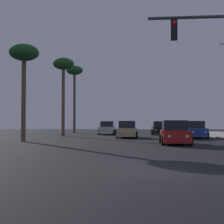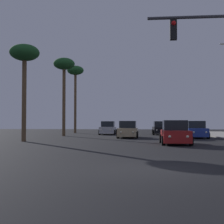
{
  "view_description": "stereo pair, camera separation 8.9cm",
  "coord_description": "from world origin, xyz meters",
  "px_view_note": "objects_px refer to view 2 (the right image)",
  "views": [
    {
      "loc": [
        -0.53,
        -10.34,
        1.53
      ],
      "look_at": [
        -2.18,
        8.13,
        2.15
      ],
      "focal_mm": 50.0,
      "sensor_mm": 36.0,
      "label": 1
    },
    {
      "loc": [
        -0.44,
        -10.34,
        1.53
      ],
      "look_at": [
        -2.18,
        8.13,
        2.15
      ],
      "focal_mm": 50.0,
      "sensor_mm": 36.0,
      "label": 2
    }
  ],
  "objects_px": {
    "car_black": "(160,129)",
    "palm_tree_far": "(75,75)",
    "car_blue": "(196,130)",
    "palm_tree_near": "(24,57)",
    "car_red": "(175,133)",
    "car_silver": "(108,128)",
    "palm_tree_mid": "(64,68)",
    "car_tan": "(128,130)"
  },
  "relations": [
    {
      "from": "palm_tree_near",
      "to": "palm_tree_far",
      "type": "height_order",
      "value": "palm_tree_far"
    },
    {
      "from": "car_silver",
      "to": "palm_tree_far",
      "type": "bearing_deg",
      "value": -42.79
    },
    {
      "from": "car_tan",
      "to": "palm_tree_mid",
      "type": "height_order",
      "value": "palm_tree_mid"
    },
    {
      "from": "car_blue",
      "to": "palm_tree_near",
      "type": "height_order",
      "value": "palm_tree_near"
    },
    {
      "from": "car_silver",
      "to": "car_black",
      "type": "height_order",
      "value": "same"
    },
    {
      "from": "car_blue",
      "to": "palm_tree_near",
      "type": "bearing_deg",
      "value": 26.84
    },
    {
      "from": "car_black",
      "to": "palm_tree_near",
      "type": "bearing_deg",
      "value": 50.38
    },
    {
      "from": "car_blue",
      "to": "car_silver",
      "type": "relative_size",
      "value": 1.0
    },
    {
      "from": "palm_tree_far",
      "to": "car_blue",
      "type": "bearing_deg",
      "value": -41.2
    },
    {
      "from": "car_silver",
      "to": "palm_tree_near",
      "type": "xyz_separation_m",
      "value": [
        -5.2,
        -15.14,
        6.05
      ]
    },
    {
      "from": "car_tan",
      "to": "palm_tree_far",
      "type": "xyz_separation_m",
      "value": [
        -8.19,
        13.22,
        7.73
      ]
    },
    {
      "from": "car_blue",
      "to": "palm_tree_far",
      "type": "xyz_separation_m",
      "value": [
        -14.88,
        13.02,
        7.73
      ]
    },
    {
      "from": "car_red",
      "to": "car_silver",
      "type": "distance_m",
      "value": 18.41
    },
    {
      "from": "car_red",
      "to": "car_blue",
      "type": "xyz_separation_m",
      "value": [
        2.98,
        9.03,
        0.0
      ]
    },
    {
      "from": "car_red",
      "to": "car_tan",
      "type": "bearing_deg",
      "value": -66.69
    },
    {
      "from": "car_blue",
      "to": "car_silver",
      "type": "bearing_deg",
      "value": -38.87
    },
    {
      "from": "palm_tree_near",
      "to": "car_tan",
      "type": "bearing_deg",
      "value": 39.96
    },
    {
      "from": "car_red",
      "to": "car_black",
      "type": "bearing_deg",
      "value": -89.48
    },
    {
      "from": "car_silver",
      "to": "palm_tree_far",
      "type": "xyz_separation_m",
      "value": [
        -5.3,
        4.86,
        7.73
      ]
    },
    {
      "from": "car_red",
      "to": "palm_tree_near",
      "type": "relative_size",
      "value": 0.55
    },
    {
      "from": "car_black",
      "to": "palm_tree_far",
      "type": "distance_m",
      "value": 15.01
    },
    {
      "from": "car_silver",
      "to": "palm_tree_near",
      "type": "distance_m",
      "value": 17.11
    },
    {
      "from": "car_tan",
      "to": "palm_tree_near",
      "type": "bearing_deg",
      "value": 41.08
    },
    {
      "from": "palm_tree_near",
      "to": "car_red",
      "type": "bearing_deg",
      "value": -9.88
    },
    {
      "from": "car_blue",
      "to": "car_tan",
      "type": "height_order",
      "value": "same"
    },
    {
      "from": "car_blue",
      "to": "palm_tree_mid",
      "type": "xyz_separation_m",
      "value": [
        -14.03,
        3.02,
        6.9
      ]
    },
    {
      "from": "palm_tree_mid",
      "to": "palm_tree_far",
      "type": "height_order",
      "value": "palm_tree_far"
    },
    {
      "from": "palm_tree_far",
      "to": "palm_tree_mid",
      "type": "bearing_deg",
      "value": -85.14
    },
    {
      "from": "car_black",
      "to": "palm_tree_far",
      "type": "relative_size",
      "value": 0.44
    },
    {
      "from": "car_tan",
      "to": "palm_tree_mid",
      "type": "relative_size",
      "value": 0.49
    },
    {
      "from": "car_tan",
      "to": "car_black",
      "type": "bearing_deg",
      "value": -112.82
    },
    {
      "from": "car_tan",
      "to": "car_silver",
      "type": "bearing_deg",
      "value": -69.78
    },
    {
      "from": "palm_tree_mid",
      "to": "car_blue",
      "type": "bearing_deg",
      "value": -12.16
    },
    {
      "from": "car_silver",
      "to": "car_tan",
      "type": "distance_m",
      "value": 8.84
    },
    {
      "from": "palm_tree_near",
      "to": "palm_tree_mid",
      "type": "distance_m",
      "value": 10.06
    },
    {
      "from": "car_blue",
      "to": "car_black",
      "type": "bearing_deg",
      "value": -68.53
    },
    {
      "from": "car_red",
      "to": "car_silver",
      "type": "relative_size",
      "value": 1.0
    },
    {
      "from": "car_red",
      "to": "car_tan",
      "type": "distance_m",
      "value": 9.58
    },
    {
      "from": "car_black",
      "to": "palm_tree_mid",
      "type": "distance_m",
      "value": 14.02
    },
    {
      "from": "palm_tree_far",
      "to": "car_black",
      "type": "bearing_deg",
      "value": -22.12
    },
    {
      "from": "car_red",
      "to": "palm_tree_far",
      "type": "xyz_separation_m",
      "value": [
        -11.89,
        22.05,
        7.73
      ]
    },
    {
      "from": "palm_tree_near",
      "to": "palm_tree_far",
      "type": "relative_size",
      "value": 0.81
    }
  ]
}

